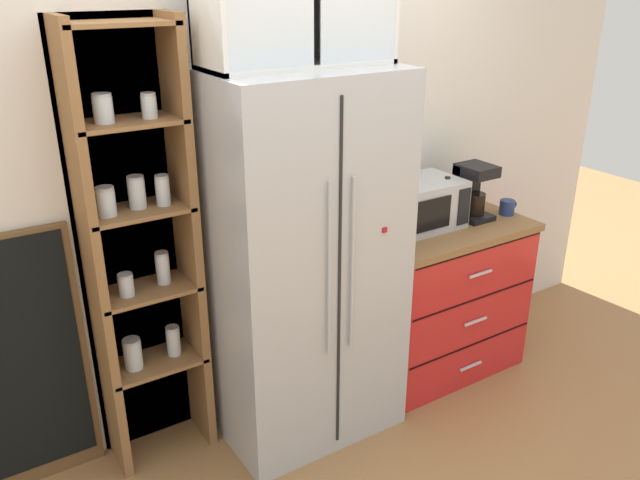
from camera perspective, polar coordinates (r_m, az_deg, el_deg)
ground_plane at (r=3.51m, az=-1.07°, el=-15.74°), size 10.64×10.64×0.00m
wall_back_cream at (r=3.23m, az=-4.97°, el=6.28°), size 4.94×0.10×2.55m
refrigerator at (r=3.06m, az=-1.57°, el=-1.95°), size 0.86×0.64×1.81m
pantry_shelf_column at (r=2.96m, az=-15.84°, el=-0.73°), size 0.50×0.29×2.04m
counter_cabinet at (r=3.79m, az=10.43°, el=-4.91°), size 0.94×0.61×0.90m
microwave at (r=3.50m, az=8.79°, el=3.18°), size 0.44×0.33×0.26m
coffee_maker at (r=3.69m, az=13.25°, el=4.26°), size 0.17×0.20×0.31m
mug_navy at (r=3.82m, az=16.24°, el=2.80°), size 0.12×0.08×0.08m
bottle_cobalt at (r=3.57m, az=11.06°, el=3.19°), size 0.07×0.07×0.27m
chalkboard_menu at (r=3.11m, az=-25.37°, el=-10.08°), size 0.60×0.04×1.22m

